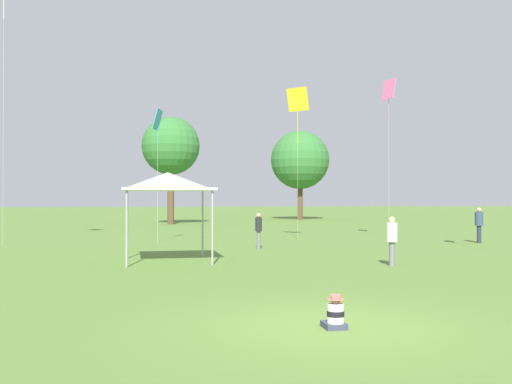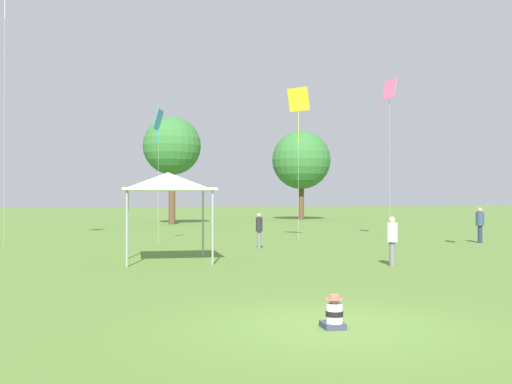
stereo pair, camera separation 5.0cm
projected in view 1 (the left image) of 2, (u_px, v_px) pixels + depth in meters
The scene contains 11 objects.
ground_plane at pixel (331, 326), 10.29m from camera, with size 300.00×300.00×0.00m, color #567A33.
seated_toddler at pixel (335, 314), 10.09m from camera, with size 0.36×0.45×0.59m.
person_standing_0 at pixel (259, 227), 26.04m from camera, with size 0.40×0.40×1.56m.
person_standing_2 at pixel (392, 237), 19.46m from camera, with size 0.45×0.45×1.61m.
person_standing_3 at pixel (479, 222), 29.58m from camera, with size 0.56×0.56×1.75m.
canopy_tent at pixel (168, 182), 20.82m from camera, with size 3.13×3.13×3.11m.
kite_1 at pixel (158, 122), 29.03m from camera, with size 0.56×1.05×6.51m.
kite_3 at pixel (298, 102), 30.90m from camera, with size 1.07×1.09×7.91m.
kite_4 at pixel (389, 93), 32.21m from camera, with size 0.42×1.12×8.62m.
distant_tree_0 at pixel (171, 146), 50.92m from camera, with size 4.94×4.94×9.16m.
distant_tree_1 at pixel (300, 160), 61.70m from camera, with size 6.03×6.03×9.20m.
Camera 1 is at (-3.19, -9.90, 2.20)m, focal length 42.00 mm.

